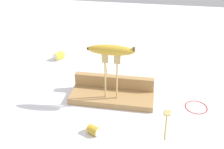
{
  "coord_description": "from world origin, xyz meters",
  "views": [
    {
      "loc": [
        0.16,
        -0.96,
        0.7
      ],
      "look_at": [
        0.0,
        0.0,
        0.13
      ],
      "focal_mm": 43.34,
      "sensor_mm": 36.0,
      "label": 1
    }
  ],
  "objects_px": {
    "banana_chunk_near": "(94,130)",
    "banana_chunk_far": "(59,56)",
    "wire_coil": "(196,107)",
    "fork_fallen_near": "(167,119)",
    "banana_raised_center": "(111,50)",
    "fork_stand_center": "(111,73)",
    "fork_fallen_far": "(108,73)"
  },
  "relations": [
    {
      "from": "banana_chunk_near",
      "to": "banana_chunk_far",
      "type": "bearing_deg",
      "value": 120.34
    },
    {
      "from": "fork_fallen_near",
      "to": "wire_coil",
      "type": "bearing_deg",
      "value": 40.67
    },
    {
      "from": "fork_fallen_far",
      "to": "banana_chunk_near",
      "type": "xyz_separation_m",
      "value": [
        0.03,
        -0.44,
        0.01
      ]
    },
    {
      "from": "banana_raised_center",
      "to": "banana_chunk_near",
      "type": "bearing_deg",
      "value": -98.81
    },
    {
      "from": "banana_raised_center",
      "to": "fork_fallen_far",
      "type": "height_order",
      "value": "banana_raised_center"
    },
    {
      "from": "banana_raised_center",
      "to": "wire_coil",
      "type": "relative_size",
      "value": 2.02
    },
    {
      "from": "banana_chunk_far",
      "to": "fork_stand_center",
      "type": "bearing_deg",
      "value": -44.67
    },
    {
      "from": "banana_chunk_near",
      "to": "wire_coil",
      "type": "bearing_deg",
      "value": 30.05
    },
    {
      "from": "fork_stand_center",
      "to": "banana_raised_center",
      "type": "bearing_deg",
      "value": -179.23
    },
    {
      "from": "banana_raised_center",
      "to": "wire_coil",
      "type": "height_order",
      "value": "banana_raised_center"
    },
    {
      "from": "banana_chunk_far",
      "to": "banana_chunk_near",
      "type": "bearing_deg",
      "value": -59.66
    },
    {
      "from": "fork_fallen_far",
      "to": "banana_raised_center",
      "type": "bearing_deg",
      "value": -76.12
    },
    {
      "from": "fork_fallen_near",
      "to": "banana_raised_center",
      "type": "bearing_deg",
      "value": 161.27
    },
    {
      "from": "fork_fallen_near",
      "to": "banana_chunk_far",
      "type": "xyz_separation_m",
      "value": [
        -0.59,
        0.43,
        0.02
      ]
    },
    {
      "from": "fork_fallen_near",
      "to": "fork_fallen_far",
      "type": "xyz_separation_m",
      "value": [
        -0.3,
        0.32,
        -0.0
      ]
    },
    {
      "from": "banana_chunk_near",
      "to": "banana_raised_center",
      "type": "bearing_deg",
      "value": 81.19
    },
    {
      "from": "fork_stand_center",
      "to": "wire_coil",
      "type": "xyz_separation_m",
      "value": [
        0.36,
        0.02,
        -0.14
      ]
    },
    {
      "from": "wire_coil",
      "to": "banana_chunk_far",
      "type": "bearing_deg",
      "value": 155.47
    },
    {
      "from": "banana_raised_center",
      "to": "banana_chunk_near",
      "type": "height_order",
      "value": "banana_raised_center"
    },
    {
      "from": "fork_fallen_near",
      "to": "banana_chunk_near",
      "type": "bearing_deg",
      "value": -155.73
    },
    {
      "from": "fork_fallen_near",
      "to": "wire_coil",
      "type": "relative_size",
      "value": 1.88
    },
    {
      "from": "fork_fallen_far",
      "to": "banana_chunk_far",
      "type": "height_order",
      "value": "banana_chunk_far"
    },
    {
      "from": "fork_fallen_far",
      "to": "fork_stand_center",
      "type": "bearing_deg",
      "value": -76.1
    },
    {
      "from": "fork_fallen_far",
      "to": "wire_coil",
      "type": "relative_size",
      "value": 1.66
    },
    {
      "from": "fork_stand_center",
      "to": "banana_raised_center",
      "type": "height_order",
      "value": "banana_raised_center"
    },
    {
      "from": "fork_fallen_near",
      "to": "fork_fallen_far",
      "type": "distance_m",
      "value": 0.43
    },
    {
      "from": "banana_raised_center",
      "to": "fork_fallen_near",
      "type": "height_order",
      "value": "banana_raised_center"
    },
    {
      "from": "fork_fallen_near",
      "to": "banana_chunk_near",
      "type": "relative_size",
      "value": 3.39
    },
    {
      "from": "banana_chunk_near",
      "to": "wire_coil",
      "type": "relative_size",
      "value": 0.55
    },
    {
      "from": "banana_chunk_near",
      "to": "banana_chunk_far",
      "type": "relative_size",
      "value": 0.81
    },
    {
      "from": "fork_stand_center",
      "to": "banana_raised_center",
      "type": "xyz_separation_m",
      "value": [
        -0.0,
        -0.0,
        0.1
      ]
    },
    {
      "from": "banana_raised_center",
      "to": "banana_chunk_far",
      "type": "relative_size",
      "value": 2.95
    }
  ]
}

